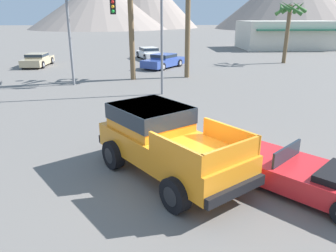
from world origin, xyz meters
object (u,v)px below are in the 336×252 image
Objects in this scene: orange_pickup_truck at (163,138)px; parked_car_white at (149,53)px; parked_car_blue at (163,61)px; street_lamp_post at (162,8)px; palm_tree_short at (289,16)px; traffic_light_main at (88,23)px; parked_car_tan at (38,60)px; red_convertible_car at (303,176)px.

orange_pickup_truck reaches higher than parked_car_white.
street_lamp_post is (-0.52, -10.17, 4.09)m from parked_car_blue.
street_lamp_post reaches higher than parked_car_blue.
parked_car_white is 0.84× the size of palm_tree_short.
parked_car_white is at bearing 92.42° from street_lamp_post.
orange_pickup_truck is at bearing -72.55° from traffic_light_main.
parked_car_white is 14.41m from traffic_light_main.
parked_car_blue is (0.89, 20.15, -0.45)m from orange_pickup_truck.
parked_car_blue is at bearing -7.62° from parked_car_tan.
orange_pickup_truck is 1.07× the size of parked_car_white.
traffic_light_main is at bearing 58.00° from parked_car_white.
orange_pickup_truck is 24.06m from parked_car_tan.
orange_pickup_truck is 1.11× the size of parked_car_blue.
traffic_light_main is (-4.08, 12.98, 2.82)m from orange_pickup_truck.
parked_car_white is at bearing -43.61° from parked_car_blue.
traffic_light_main is at bearing -150.53° from palm_tree_short.
traffic_light_main is 19.15m from palm_tree_short.
traffic_light_main is at bearing 72.83° from orange_pickup_truck.
palm_tree_short is (12.59, 22.40, 3.27)m from orange_pickup_truck.
parked_car_tan is 11.08m from parked_car_white.
red_convertible_car is 0.76× the size of palm_tree_short.
orange_pickup_truck is 10.62m from street_lamp_post.
street_lamp_post is (0.37, 9.98, 3.63)m from orange_pickup_truck.
parked_car_tan is 0.79× the size of palm_tree_short.
parked_car_white is 14.06m from palm_tree_short.
parked_car_blue is 0.59× the size of street_lamp_post.
red_convertible_car is 0.55× the size of street_lamp_post.
parked_car_tan is (-13.84, 23.00, 0.15)m from red_convertible_car.
traffic_light_main is 0.98× the size of palm_tree_short.
parked_car_tan is 0.80× the size of traffic_light_main.
palm_tree_short is at bearing -133.58° from parked_car_blue.
palm_tree_short is at bearing 27.06° from red_convertible_car.
red_convertible_car is 16.52m from traffic_light_main.
parked_car_tan is at bearing 79.07° from red_convertible_car.
orange_pickup_truck is at bearing -64.19° from parked_car_tan.
street_lamp_post reaches higher than parked_car_tan.
traffic_light_main is 5.43m from street_lamp_post.
parked_car_tan is 0.57× the size of street_lamp_post.
traffic_light_main is at bearing -54.05° from parked_car_tan.
street_lamp_post reaches higher than red_convertible_car.
red_convertible_car is 28.05m from parked_car_white.
red_convertible_car is at bearing 81.37° from parked_car_white.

